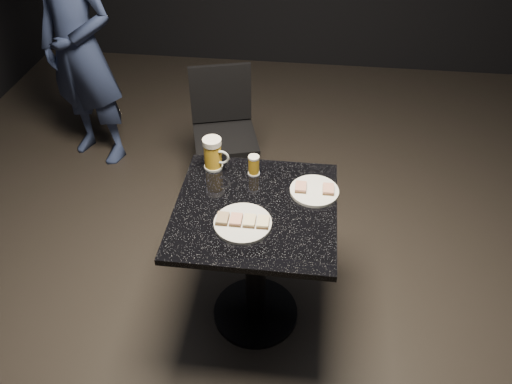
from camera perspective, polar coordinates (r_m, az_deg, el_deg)
floor at (r=2.71m, az=-0.05°, el=-13.66°), size 6.00×6.00×0.00m
plate_large at (r=2.07m, az=-1.52°, el=-3.58°), size 0.24×0.24×0.01m
plate_small at (r=2.24m, az=6.68°, el=0.13°), size 0.22×0.22×0.01m
patron at (r=3.56m, az=-19.53°, el=15.20°), size 0.69×0.57×1.64m
table at (r=2.32m, az=-0.06°, el=-6.22°), size 0.70×0.70×0.75m
beer_mug at (r=2.34m, az=-4.92°, el=4.41°), size 0.13×0.09×0.16m
beer_tumbler at (r=2.31m, az=-0.25°, el=3.09°), size 0.06×0.06×0.10m
chair at (r=3.14m, az=-3.70°, el=7.43°), size 0.47×0.47×0.86m
canapes_on_plate_large at (r=2.06m, az=-1.53°, el=-3.25°), size 0.22×0.07×0.02m
canapes_on_plate_small at (r=2.23m, az=6.71°, el=0.45°), size 0.17×0.07×0.02m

